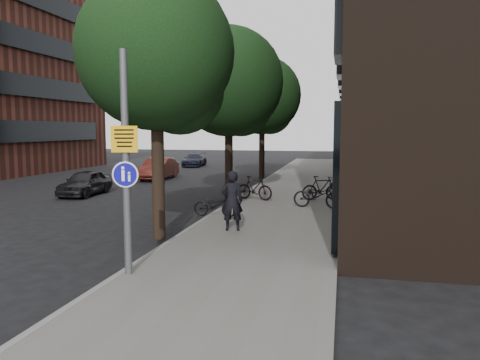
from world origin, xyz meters
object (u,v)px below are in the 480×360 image
(pedestrian, at_px, (232,201))
(parked_car_near, at_px, (85,183))
(signpost, at_px, (126,163))
(parked_bike_facade_near, at_px, (318,195))

(pedestrian, height_order, parked_car_near, pedestrian)
(signpost, xyz_separation_m, parked_car_near, (-7.67, 11.24, -1.86))
(parked_car_near, bearing_deg, signpost, -58.66)
(pedestrian, relative_size, parked_car_near, 0.51)
(signpost, relative_size, pedestrian, 2.57)
(pedestrian, bearing_deg, signpost, 59.12)
(pedestrian, relative_size, parked_bike_facade_near, 0.95)
(parked_bike_facade_near, distance_m, parked_car_near, 11.31)
(signpost, bearing_deg, pedestrian, 60.88)
(parked_car_near, bearing_deg, parked_bike_facade_near, -13.34)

